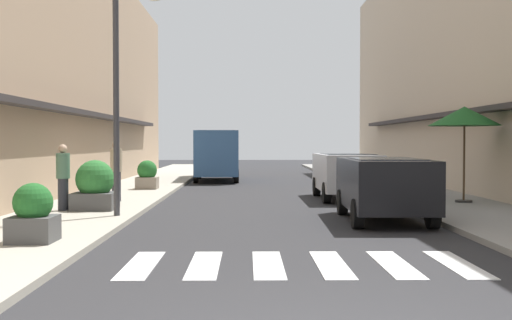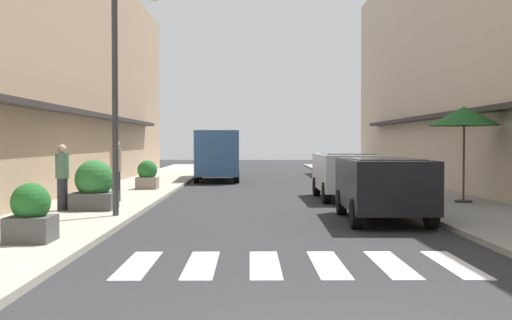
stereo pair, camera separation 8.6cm
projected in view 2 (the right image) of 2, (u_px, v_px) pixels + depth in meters
name	position (u px, v px, depth m)	size (l,w,h in m)	color
ground_plane	(270.00, 197.00, 21.43)	(86.72, 86.72, 0.00)	#2B2B2D
sidewalk_left	(123.00, 195.00, 21.38)	(3.07, 55.18, 0.12)	#ADA899
sidewalk_right	(417.00, 195.00, 21.48)	(3.07, 55.18, 0.12)	gray
building_row_left	(12.00, 61.00, 22.17)	(5.50, 37.48, 9.33)	tan
crosswalk	(296.00, 265.00, 9.53)	(5.20, 2.20, 0.01)	silver
parked_car_near	(383.00, 182.00, 14.71)	(1.90, 4.03, 1.47)	black
parked_car_mid	(346.00, 171.00, 20.31)	(1.82, 4.03, 1.47)	silver
delivery_van	(217.00, 151.00, 30.05)	(2.17, 5.47, 2.37)	#33598C
street_lamp	(123.00, 76.00, 14.80)	(1.19, 0.28, 5.35)	#38383D
cafe_umbrella	(464.00, 117.00, 18.08)	(2.04, 2.04, 2.74)	#262626
planter_corner	(31.00, 214.00, 10.96)	(0.76, 0.76, 1.02)	#4C4C4C
planter_midblock	(94.00, 187.00, 16.23)	(1.06, 1.06, 1.26)	#4C4C4C
planter_far	(147.00, 175.00, 23.32)	(0.77, 0.77, 1.05)	gray
pedestrian_walking_near	(116.00, 169.00, 18.44)	(0.34, 0.34, 1.76)	#282B33
pedestrian_walking_far	(62.00, 176.00, 15.99)	(0.34, 0.34, 1.66)	#282B33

